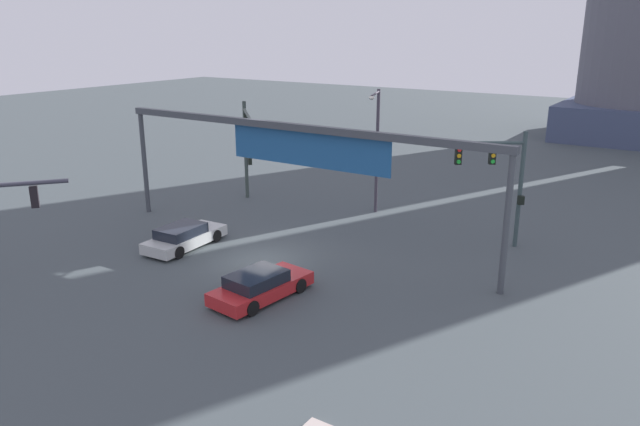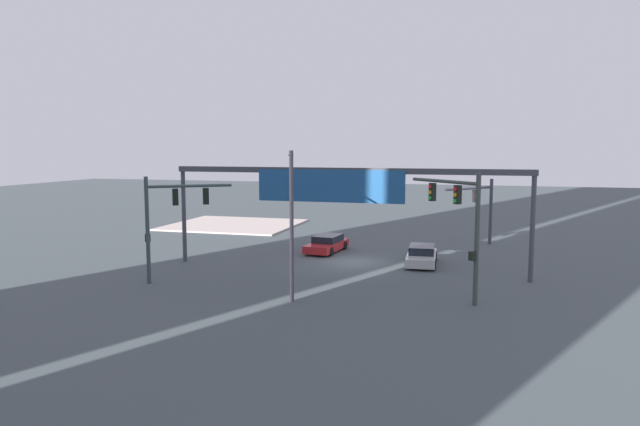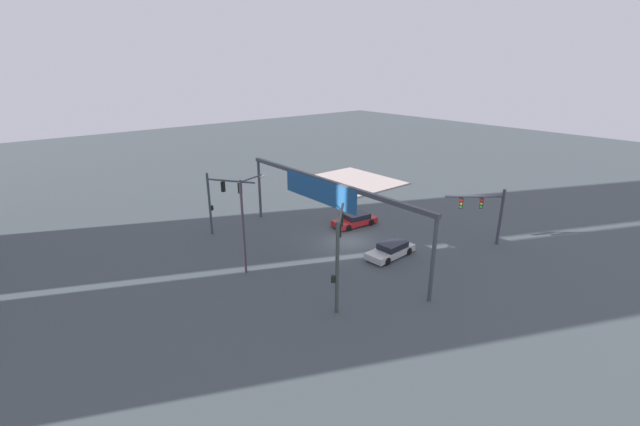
% 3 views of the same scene
% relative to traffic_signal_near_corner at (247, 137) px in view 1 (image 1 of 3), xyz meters
% --- Properties ---
extents(ground_plane, '(167.03, 167.03, 0.00)m').
position_rel_traffic_signal_near_corner_xyz_m(ground_plane, '(7.22, -7.83, -4.27)').
color(ground_plane, '#414A4D').
extents(traffic_signal_near_corner, '(3.64, 4.02, 6.41)m').
position_rel_traffic_signal_near_corner_xyz_m(traffic_signal_near_corner, '(0.00, 0.00, 0.00)').
color(traffic_signal_near_corner, '#38443F').
rests_on(traffic_signal_near_corner, ground).
extents(traffic_signal_opposite_side, '(4.31, 2.88, 6.04)m').
position_rel_traffic_signal_near_corner_xyz_m(traffic_signal_opposite_side, '(16.09, 0.42, -0.26)').
color(traffic_signal_opposite_side, '#334445').
rests_on(traffic_signal_opposite_side, ground).
extents(streetlamp_curved_arm, '(1.15, 2.79, 7.51)m').
position_rel_traffic_signal_near_corner_xyz_m(streetlamp_curved_arm, '(8.13, 2.21, 0.17)').
color(streetlamp_curved_arm, '#3F3844').
rests_on(streetlamp_curved_arm, ground).
extents(overhead_sign_gantry, '(22.40, 0.43, 6.41)m').
position_rel_traffic_signal_near_corner_xyz_m(overhead_sign_gantry, '(7.46, -5.08, 1.11)').
color(overhead_sign_gantry, '#3D4349').
rests_on(overhead_sign_gantry, ground).
extents(sedan_car_approaching, '(2.12, 4.74, 1.21)m').
position_rel_traffic_signal_near_corner_xyz_m(sedan_car_approaching, '(2.72, -8.49, -3.69)').
color(sedan_car_approaching, '#B5B9B6').
rests_on(sedan_car_approaching, ground).
extents(sedan_car_waiting_far, '(2.41, 4.78, 1.21)m').
position_rel_traffic_signal_near_corner_xyz_m(sedan_car_waiting_far, '(9.91, -11.19, -3.69)').
color(sedan_car_waiting_far, '#B22023').
rests_on(sedan_car_waiting_far, ground).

